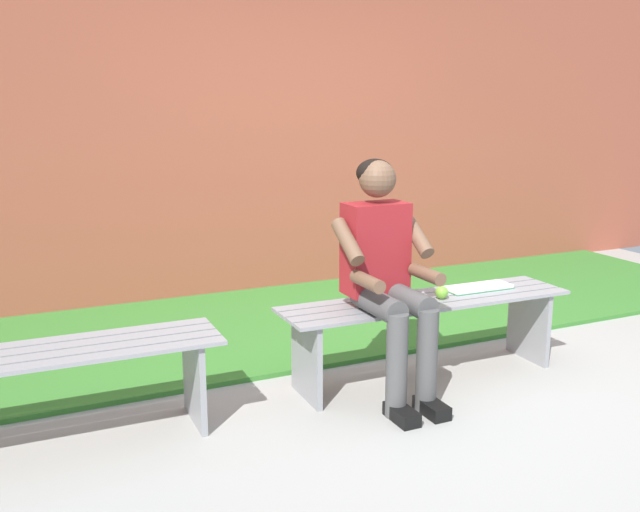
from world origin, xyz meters
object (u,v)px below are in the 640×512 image
(book_open, at_px, (478,288))
(apple, at_px, (442,293))
(person_seated, at_px, (386,269))
(bench_near, at_px, (426,318))
(bench_far, at_px, (28,378))

(book_open, bearing_deg, apple, 15.01)
(person_seated, distance_m, apple, 0.46)
(person_seated, xyz_separation_m, apple, (-0.41, -0.07, -0.20))
(bench_near, relative_size, person_seated, 1.36)
(bench_near, height_order, bench_far, same)
(bench_near, distance_m, bench_far, 2.13)
(person_seated, bearing_deg, apple, -170.79)
(bench_far, xyz_separation_m, book_open, (-2.52, -0.04, 0.13))
(person_seated, xyz_separation_m, book_open, (-0.73, -0.15, -0.22))
(bench_far, height_order, apple, apple)
(book_open, bearing_deg, bench_near, 7.23)
(bench_near, height_order, person_seated, person_seated)
(bench_far, bearing_deg, bench_near, 180.00)
(bench_near, distance_m, apple, 0.17)
(book_open, bearing_deg, person_seated, 12.27)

